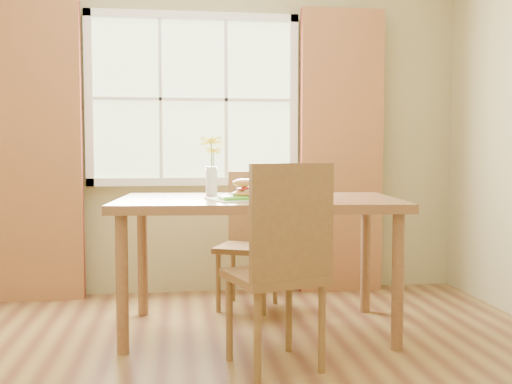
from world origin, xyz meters
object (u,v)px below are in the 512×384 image
object	(u,v)px
chair_near	(283,259)
chair_far	(251,233)
dining_table	(258,212)
croissant_sandwich	(244,188)
water_glass	(294,189)
flower_vase	(212,160)

from	to	relation	value
chair_near	chair_far	distance (m)	1.32
dining_table	croissant_sandwich	xyz separation A→B (m)	(-0.10, -0.14, 0.16)
water_glass	flower_vase	world-z (taller)	flower_vase
chair_near	chair_far	world-z (taller)	chair_near
croissant_sandwich	dining_table	bearing A→B (deg)	74.05
croissant_sandwich	chair_near	bearing A→B (deg)	-57.35
chair_near	croissant_sandwich	xyz separation A→B (m)	(-0.13, 0.57, 0.32)
dining_table	flower_vase	xyz separation A→B (m)	(-0.27, 0.24, 0.31)
chair_far	chair_near	bearing A→B (deg)	-66.63
chair_near	flower_vase	xyz separation A→B (m)	(-0.29, 0.95, 0.47)
chair_far	croissant_sandwich	size ratio (longest dim) A/B	5.60
chair_near	water_glass	size ratio (longest dim) A/B	8.15
chair_far	croissant_sandwich	bearing A→B (deg)	-76.39
chair_far	croissant_sandwich	distance (m)	0.85
water_glass	croissant_sandwich	bearing A→B (deg)	-174.49
chair_far	croissant_sandwich	xyz separation A→B (m)	(-0.13, -0.75, 0.37)
dining_table	water_glass	bearing A→B (deg)	-22.78
flower_vase	chair_near	bearing A→B (deg)	-72.87
croissant_sandwich	flower_vase	world-z (taller)	flower_vase
croissant_sandwich	flower_vase	xyz separation A→B (m)	(-0.17, 0.38, 0.16)
dining_table	croissant_sandwich	size ratio (longest dim) A/B	10.29
flower_vase	water_glass	bearing A→B (deg)	-36.63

